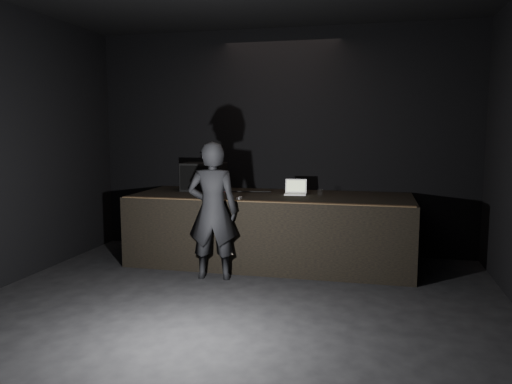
{
  "coord_description": "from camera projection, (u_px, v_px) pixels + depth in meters",
  "views": [
    {
      "loc": [
        1.43,
        -4.29,
        1.94
      ],
      "look_at": [
        -0.12,
        2.3,
        1.09
      ],
      "focal_mm": 35.0,
      "sensor_mm": 36.0,
      "label": 1
    }
  ],
  "objects": [
    {
      "name": "ground",
      "position": [
        213.0,
        336.0,
        4.71
      ],
      "size": [
        7.0,
        7.0,
        0.0
      ],
      "primitive_type": "plane",
      "color": "black",
      "rests_on": "ground"
    },
    {
      "name": "room_walls",
      "position": [
        210.0,
        120.0,
        4.46
      ],
      "size": [
        6.1,
        7.1,
        3.52
      ],
      "color": "black",
      "rests_on": "ground"
    },
    {
      "name": "stage_riser",
      "position": [
        271.0,
        229.0,
        7.29
      ],
      "size": [
        4.0,
        1.5,
        1.0
      ],
      "primitive_type": "cube",
      "color": "black",
      "rests_on": "ground"
    },
    {
      "name": "riser_lip",
      "position": [
        260.0,
        201.0,
        6.54
      ],
      "size": [
        3.92,
        0.1,
        0.01
      ],
      "primitive_type": "cube",
      "color": "brown",
      "rests_on": "stage_riser"
    },
    {
      "name": "stage_monitor",
      "position": [
        204.0,
        177.0,
        7.72
      ],
      "size": [
        0.66,
        0.49,
        0.43
      ],
      "rotation": [
        0.0,
        0.0,
        0.04
      ],
      "color": "black",
      "rests_on": "stage_riser"
    },
    {
      "name": "cable",
      "position": [
        237.0,
        191.0,
        7.54
      ],
      "size": [
        1.0,
        0.23,
        0.02
      ],
      "primitive_type": "cylinder",
      "rotation": [
        0.0,
        1.57,
        0.21
      ],
      "color": "black",
      "rests_on": "stage_riser"
    },
    {
      "name": "laptop",
      "position": [
        296.0,
        190.0,
        7.29
      ],
      "size": [
        0.33,
        0.3,
        0.21
      ],
      "rotation": [
        0.0,
        0.0,
        0.08
      ],
      "color": "white",
      "rests_on": "stage_riser"
    },
    {
      "name": "beer_can",
      "position": [
        223.0,
        189.0,
        7.21
      ],
      "size": [
        0.07,
        0.07,
        0.17
      ],
      "color": "silver",
      "rests_on": "stage_riser"
    },
    {
      "name": "plastic_cup",
      "position": [
        320.0,
        192.0,
        7.13
      ],
      "size": [
        0.08,
        0.08,
        0.1
      ],
      "primitive_type": "cylinder",
      "color": "white",
      "rests_on": "stage_riser"
    },
    {
      "name": "wii_remote",
      "position": [
        239.0,
        198.0,
        6.77
      ],
      "size": [
        0.04,
        0.17,
        0.03
      ],
      "primitive_type": "cube",
      "rotation": [
        0.0,
        0.0,
        0.02
      ],
      "color": "silver",
      "rests_on": "stage_riser"
    },
    {
      "name": "person",
      "position": [
        213.0,
        211.0,
        6.45
      ],
      "size": [
        0.71,
        0.51,
        1.79
      ],
      "primitive_type": "imported",
      "rotation": [
        0.0,
        0.0,
        3.28
      ],
      "color": "black",
      "rests_on": "ground"
    }
  ]
}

